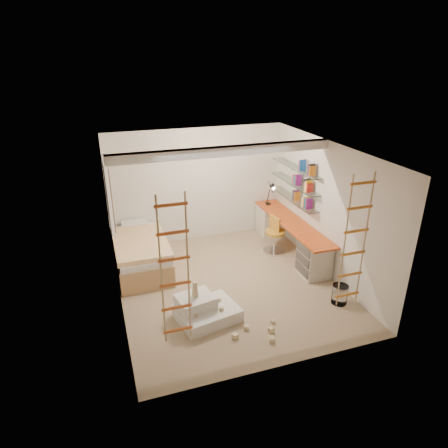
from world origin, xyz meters
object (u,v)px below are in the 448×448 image
object	(u,v)px
swivel_chair	(275,239)
play_platform	(204,310)
desk	(290,236)
bed	(141,253)

from	to	relation	value
swivel_chair	play_platform	xyz separation A→B (m)	(-2.13, -1.83, -0.14)
desk	swivel_chair	distance (m)	0.35
desk	bed	world-z (taller)	desk
bed	play_platform	xyz separation A→B (m)	(0.75, -2.07, -0.16)
bed	swivel_chair	xyz separation A→B (m)	(2.88, -0.24, -0.03)
play_platform	bed	bearing A→B (deg)	109.94
desk	swivel_chair	world-z (taller)	swivel_chair
swivel_chair	play_platform	bearing A→B (deg)	-139.40
swivel_chair	bed	bearing A→B (deg)	175.21
desk	swivel_chair	xyz separation A→B (m)	(-0.32, 0.12, -0.10)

